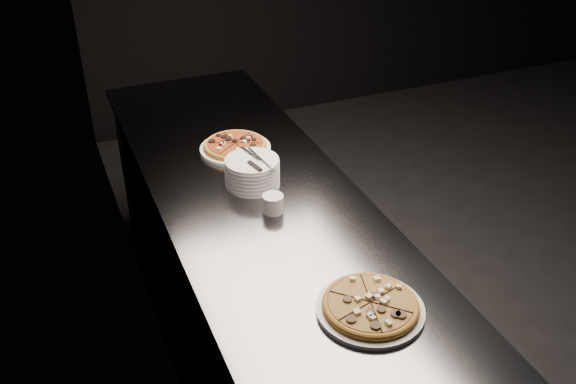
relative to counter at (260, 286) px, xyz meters
name	(u,v)px	position (x,y,z in m)	size (l,w,h in m)	color
wall_left	(144,88)	(-0.37, 0.00, 0.94)	(0.02, 5.00, 2.80)	black
counter	(260,286)	(0.00, 0.00, 0.00)	(0.74, 2.44, 0.92)	#56585D
pizza_mushroom	(370,306)	(0.08, -0.74, 0.48)	(0.35, 0.35, 0.04)	white
pizza_tomato	(235,146)	(0.03, 0.35, 0.48)	(0.35, 0.35, 0.03)	white
plate_stack	(252,172)	(0.01, 0.06, 0.51)	(0.21, 0.21, 0.11)	white
cutlery	(255,160)	(0.01, 0.05, 0.57)	(0.07, 0.22, 0.01)	silver
ramekin	(273,203)	(0.01, -0.14, 0.49)	(0.08, 0.08, 0.07)	silver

